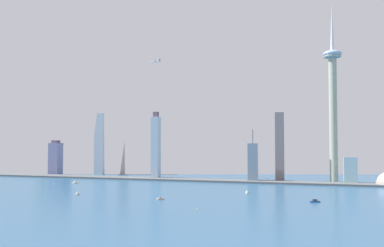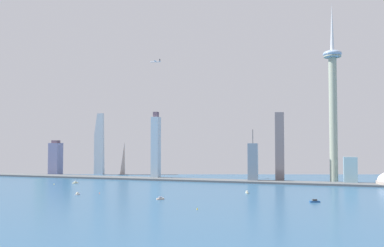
% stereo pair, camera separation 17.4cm
% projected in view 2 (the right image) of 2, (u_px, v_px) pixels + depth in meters
% --- Properties ---
extents(ground_plane, '(6000.00, 6000.00, 0.00)m').
position_uv_depth(ground_plane, '(71.00, 215.00, 465.25)').
color(ground_plane, '#2E587E').
extents(waterfront_pier, '(946.37, 42.53, 3.83)m').
position_uv_depth(waterfront_pier, '(175.00, 179.00, 856.63)').
color(waterfront_pier, '#575D60').
rests_on(waterfront_pier, ground).
extents(observation_tower, '(38.08, 38.08, 373.62)m').
position_uv_depth(observation_tower, '(333.00, 95.00, 819.97)').
color(observation_tower, '#9DA48D').
rests_on(observation_tower, ground).
extents(skyscraper_0, '(20.32, 15.38, 109.38)m').
position_uv_depth(skyscraper_0, '(253.00, 162.00, 824.97)').
color(skyscraper_0, gray).
rests_on(skyscraper_0, ground).
extents(skyscraper_1, '(21.19, 18.24, 142.96)m').
position_uv_depth(skyscraper_1, '(41.00, 149.00, 1031.39)').
color(skyscraper_1, '#BDBF9B').
rests_on(skyscraper_1, ground).
extents(skyscraper_2, '(26.13, 25.54, 86.16)m').
position_uv_depth(skyscraper_2, '(56.00, 158.00, 983.64)').
color(skyscraper_2, slate).
rests_on(skyscraper_2, ground).
extents(skyscraper_3, '(24.40, 17.25, 160.87)m').
position_uv_depth(skyscraper_3, '(100.00, 143.00, 1004.28)').
color(skyscraper_3, '#ADBCCA').
rests_on(skyscraper_3, ground).
extents(skyscraper_4, '(17.82, 22.26, 145.82)m').
position_uv_depth(skyscraper_4, '(280.00, 147.00, 837.11)').
color(skyscraper_4, slate).
rests_on(skyscraper_4, ground).
extents(skyscraper_5, '(23.01, 15.45, 90.59)m').
position_uv_depth(skyscraper_5, '(66.00, 156.00, 1023.11)').
color(skyscraper_5, slate).
rests_on(skyscraper_5, ground).
extents(skyscraper_6, '(16.43, 23.94, 140.23)m').
position_uv_depth(skyscraper_6, '(124.00, 147.00, 1013.23)').
color(skyscraper_6, '#C1A294').
rests_on(skyscraper_6, ground).
extents(skyscraper_7, '(25.26, 13.33, 53.83)m').
position_uv_depth(skyscraper_7, '(350.00, 171.00, 782.22)').
color(skyscraper_7, '#8DB8C7').
rests_on(skyscraper_7, ground).
extents(skyscraper_8, '(16.68, 21.26, 150.75)m').
position_uv_depth(skyscraper_8, '(156.00, 147.00, 892.17)').
color(skyscraper_8, '#A3BFD5').
rests_on(skyscraper_8, ground).
extents(boat_0, '(14.83, 8.58, 4.45)m').
position_uv_depth(boat_0, '(315.00, 201.00, 558.52)').
color(boat_0, '#204D88').
rests_on(boat_0, ground).
extents(boat_1, '(3.20, 9.49, 4.16)m').
position_uv_depth(boat_1, '(77.00, 194.00, 633.51)').
color(boat_1, white).
rests_on(boat_1, ground).
extents(boat_2, '(8.97, 12.37, 9.87)m').
position_uv_depth(boat_2, '(75.00, 183.00, 798.78)').
color(boat_2, beige).
rests_on(boat_2, ground).
extents(boat_3, '(10.14, 9.48, 4.28)m').
position_uv_depth(boat_3, '(160.00, 198.00, 583.97)').
color(boat_3, beige).
rests_on(boat_3, ground).
extents(boat_4, '(6.03, 12.00, 4.18)m').
position_uv_depth(boat_4, '(247.00, 192.00, 650.53)').
color(boat_4, beige).
rests_on(boat_4, ground).
extents(channel_buoy_0, '(1.65, 1.65, 1.60)m').
position_uv_depth(channel_buoy_0, '(100.00, 193.00, 650.86)').
color(channel_buoy_0, '#E54C19').
rests_on(channel_buoy_0, ground).
extents(channel_buoy_1, '(1.70, 1.70, 1.86)m').
position_uv_depth(channel_buoy_1, '(54.00, 184.00, 779.86)').
color(channel_buoy_1, yellow).
rests_on(channel_buoy_1, ground).
extents(channel_buoy_2, '(1.80, 1.80, 2.88)m').
position_uv_depth(channel_buoy_2, '(197.00, 209.00, 500.29)').
color(channel_buoy_2, yellow).
rests_on(channel_buoy_2, ground).
extents(airplane, '(25.30, 23.85, 7.32)m').
position_uv_depth(airplane, '(156.00, 62.00, 939.09)').
color(airplane, silver).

